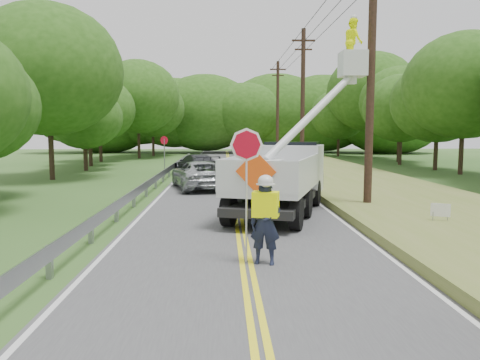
{
  "coord_description": "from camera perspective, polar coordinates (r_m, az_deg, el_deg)",
  "views": [
    {
      "loc": [
        -0.51,
        -8.42,
        3.03
      ],
      "look_at": [
        0.0,
        6.0,
        1.5
      ],
      "focal_mm": 34.71,
      "sensor_mm": 36.0,
      "label": 1
    }
  ],
  "objects": [
    {
      "name": "utility_poles",
      "position": [
        26.12,
        10.35,
        10.88
      ],
      "size": [
        1.6,
        43.3,
        10.0
      ],
      "color": "black",
      "rests_on": "ground"
    },
    {
      "name": "flagger",
      "position": [
        10.49,
        3.08,
        -4.48
      ],
      "size": [
        1.19,
        0.61,
        3.08
      ],
      "color": "#191E33",
      "rests_on": "road"
    },
    {
      "name": "stop_sign_permanent",
      "position": [
        30.86,
        -9.29,
        3.71
      ],
      "size": [
        0.48,
        0.36,
        2.7
      ],
      "color": "gray",
      "rests_on": "ground"
    },
    {
      "name": "treeline_right",
      "position": [
        37.13,
        24.65,
        10.18
      ],
      "size": [
        12.17,
        53.65,
        11.53
      ],
      "color": "#332319",
      "rests_on": "ground"
    },
    {
      "name": "guardrail",
      "position": [
        23.71,
        -10.53,
        -0.04
      ],
      "size": [
        0.18,
        48.0,
        0.77
      ],
      "color": "gray",
      "rests_on": "ground"
    },
    {
      "name": "road",
      "position": [
        22.62,
        -0.72,
        -1.61
      ],
      "size": [
        7.2,
        96.0,
        0.03
      ],
      "color": "#454547",
      "rests_on": "ground"
    },
    {
      "name": "suv_silver",
      "position": [
        24.32,
        -5.0,
        0.65
      ],
      "size": [
        3.57,
        5.65,
        1.45
      ],
      "primitive_type": "imported",
      "rotation": [
        0.0,
        0.0,
        3.38
      ],
      "color": "#ACB1B4",
      "rests_on": "road"
    },
    {
      "name": "bucket_truck",
      "position": [
        17.94,
        6.08,
        1.49
      ],
      "size": [
        5.51,
        7.75,
        7.14
      ],
      "color": "black",
      "rests_on": "road"
    },
    {
      "name": "treeline_horizon",
      "position": [
        64.88,
        -0.23,
        8.24
      ],
      "size": [
        56.32,
        15.29,
        11.52
      ],
      "color": "#234B12",
      "rests_on": "ground"
    },
    {
      "name": "ground",
      "position": [
        8.96,
        1.4,
        -13.72
      ],
      "size": [
        140.0,
        140.0,
        0.0
      ],
      "primitive_type": "plane",
      "color": "#2B531C",
      "rests_on": "ground"
    },
    {
      "name": "tall_grass_verge",
      "position": [
        23.85,
        16.6,
        -1.13
      ],
      "size": [
        7.0,
        96.0,
        0.3
      ],
      "primitive_type": "cube",
      "color": "olive",
      "rests_on": "ground"
    },
    {
      "name": "suv_darkgrey",
      "position": [
        32.02,
        -5.43,
        1.92
      ],
      "size": [
        3.71,
        5.32,
        1.43
      ],
      "primitive_type": "imported",
      "rotation": [
        0.0,
        0.0,
        3.53
      ],
      "color": "#35373C",
      "rests_on": "road"
    },
    {
      "name": "yard_sign",
      "position": [
        15.46,
        23.42,
        -3.51
      ],
      "size": [
        0.53,
        0.26,
        0.82
      ],
      "color": "white",
      "rests_on": "ground"
    },
    {
      "name": "treeline_left",
      "position": [
        39.55,
        -17.05,
        9.66
      ],
      "size": [
        10.9,
        54.25,
        10.78
      ],
      "color": "#332319",
      "rests_on": "ground"
    }
  ]
}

